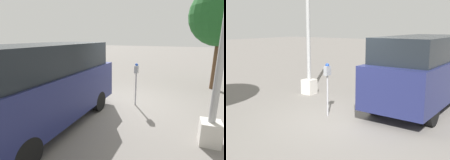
% 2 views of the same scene
% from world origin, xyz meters
% --- Properties ---
extents(ground_plane, '(80.00, 80.00, 0.00)m').
position_xyz_m(ground_plane, '(0.00, 0.00, 0.00)').
color(ground_plane, slate).
extents(parking_meter_near, '(0.20, 0.12, 1.51)m').
position_xyz_m(parking_meter_near, '(-0.07, 0.40, 1.11)').
color(parking_meter_near, '#9E9EA3').
rests_on(parking_meter_near, ground).
extents(lamp_post, '(0.44, 0.44, 5.81)m').
position_xyz_m(lamp_post, '(1.65, 2.54, 1.78)').
color(lamp_post, beige).
rests_on(lamp_post, ground).
extents(parked_van, '(4.75, 1.98, 2.22)m').
position_xyz_m(parked_van, '(2.23, -1.49, 1.18)').
color(parked_van, navy).
rests_on(parked_van, ground).
extents(car_distant, '(4.52, 1.88, 1.52)m').
position_xyz_m(car_distant, '(-9.48, -7.34, 0.80)').
color(car_distant, '#B7B2A8').
rests_on(car_distant, ground).
extents(street_tree, '(2.73, 2.73, 4.69)m').
position_xyz_m(street_tree, '(-3.32, 3.33, 3.31)').
color(street_tree, '#513823').
rests_on(street_tree, ground).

